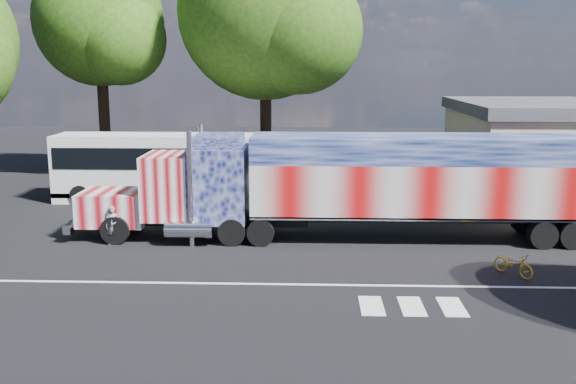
{
  "coord_description": "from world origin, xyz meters",
  "views": [
    {
      "loc": [
        0.96,
        -23.06,
        7.14
      ],
      "look_at": [
        0.0,
        3.0,
        1.9
      ],
      "focal_mm": 40.0,
      "sensor_mm": 36.0,
      "label": 1
    }
  ],
  "objects_px": {
    "bicycle": "(514,264)",
    "coach_bus": "(171,166)",
    "semi_truck": "(358,182)",
    "tree_n_mid": "(268,13)",
    "tree_nw_a": "(101,22)",
    "woman": "(113,225)"
  },
  "relations": [
    {
      "from": "woman",
      "to": "bicycle",
      "type": "bearing_deg",
      "value": -23.29
    },
    {
      "from": "coach_bus",
      "to": "tree_n_mid",
      "type": "distance_m",
      "value": 11.41
    },
    {
      "from": "bicycle",
      "to": "tree_n_mid",
      "type": "distance_m",
      "value": 22.64
    },
    {
      "from": "tree_nw_a",
      "to": "tree_n_mid",
      "type": "bearing_deg",
      "value": -7.69
    },
    {
      "from": "coach_bus",
      "to": "tree_nw_a",
      "type": "height_order",
      "value": "tree_nw_a"
    },
    {
      "from": "woman",
      "to": "tree_n_mid",
      "type": "height_order",
      "value": "tree_n_mid"
    },
    {
      "from": "woman",
      "to": "coach_bus",
      "type": "bearing_deg",
      "value": 75.61
    },
    {
      "from": "coach_bus",
      "to": "tree_n_mid",
      "type": "bearing_deg",
      "value": 52.81
    },
    {
      "from": "coach_bus",
      "to": "bicycle",
      "type": "height_order",
      "value": "coach_bus"
    },
    {
      "from": "semi_truck",
      "to": "tree_n_mid",
      "type": "relative_size",
      "value": 1.41
    },
    {
      "from": "coach_bus",
      "to": "bicycle",
      "type": "bearing_deg",
      "value": -39.49
    },
    {
      "from": "bicycle",
      "to": "coach_bus",
      "type": "bearing_deg",
      "value": 104.69
    },
    {
      "from": "woman",
      "to": "semi_truck",
      "type": "bearing_deg",
      "value": -3.69
    },
    {
      "from": "semi_truck",
      "to": "coach_bus",
      "type": "height_order",
      "value": "semi_truck"
    },
    {
      "from": "coach_bus",
      "to": "tree_nw_a",
      "type": "relative_size",
      "value": 0.87
    },
    {
      "from": "woman",
      "to": "tree_n_mid",
      "type": "distance_m",
      "value": 18.27
    },
    {
      "from": "coach_bus",
      "to": "tree_n_mid",
      "type": "relative_size",
      "value": 0.78
    },
    {
      "from": "semi_truck",
      "to": "tree_n_mid",
      "type": "xyz_separation_m",
      "value": [
        -4.57,
        13.57,
        7.71
      ]
    },
    {
      "from": "woman",
      "to": "tree_n_mid",
      "type": "relative_size",
      "value": 0.1
    },
    {
      "from": "tree_n_mid",
      "to": "semi_truck",
      "type": "bearing_deg",
      "value": -71.4
    },
    {
      "from": "bicycle",
      "to": "tree_nw_a",
      "type": "xyz_separation_m",
      "value": [
        -20.14,
        19.51,
        9.25
      ]
    },
    {
      "from": "bicycle",
      "to": "tree_n_mid",
      "type": "bearing_deg",
      "value": 82.12
    }
  ]
}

